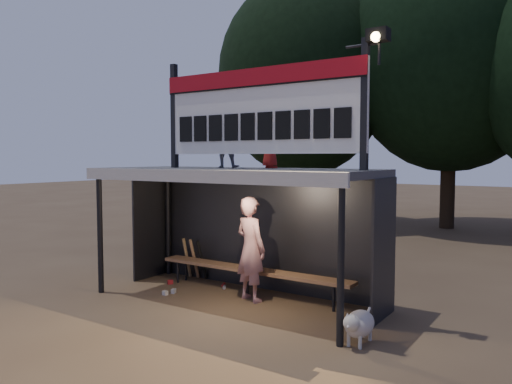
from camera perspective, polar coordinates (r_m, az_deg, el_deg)
ground at (r=8.93m, az=-2.54°, el=-12.35°), size 80.00×80.00×0.00m
player at (r=8.77m, az=-0.61°, el=-6.50°), size 0.76×0.61×1.83m
child_a at (r=9.00m, az=-3.46°, el=6.07°), size 0.60×0.53×1.04m
child_b at (r=8.83m, az=1.60°, el=5.49°), size 0.49×0.48×0.85m
dugout_shelter at (r=8.79m, az=-1.65°, el=-0.36°), size 5.10×2.08×2.32m
scoreboard_assembly at (r=8.29m, az=0.51°, el=9.61°), size 4.10×0.27×1.99m
bench at (r=9.26m, az=-0.53°, el=-8.99°), size 4.00×0.35×0.48m
tree_left at (r=19.43m, az=5.42°, el=12.87°), size 6.46×6.46×9.27m
tree_mid at (r=19.22m, az=21.41°, el=14.68°), size 7.22×7.22×10.36m
dog at (r=7.05m, az=11.64°, el=-14.56°), size 0.36×0.81×0.49m
bats at (r=10.42m, az=-7.07°, el=-7.57°), size 0.47×0.33×0.84m
litter at (r=9.73m, az=-7.47°, el=-10.78°), size 1.24×1.17×0.08m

